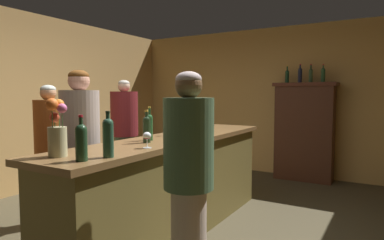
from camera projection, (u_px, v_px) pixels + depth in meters
name	position (u px, v px, depth m)	size (l,w,h in m)	color
floor	(153.00, 233.00, 3.54)	(8.61, 8.61, 0.00)	#433C28
wall_back	(261.00, 101.00, 6.33)	(5.15, 0.12, 2.66)	tan
wall_left	(6.00, 103.00, 4.75)	(0.12, 6.75, 2.66)	tan
bar_counter	(174.00, 185.00, 3.49)	(0.65, 3.13, 1.02)	brown
display_cabinet	(304.00, 130.00, 5.68)	(1.01, 0.41, 1.65)	#432418
wine_bottle_rose	(147.00, 128.00, 3.04)	(0.07, 0.07, 0.30)	#1E301B
wine_bottle_syrah	(195.00, 120.00, 3.71)	(0.08, 0.08, 0.33)	#1F3118
wine_bottle_riesling	(81.00, 141.00, 2.20)	(0.08, 0.08, 0.30)	#1D3820
wine_bottle_chardonnay	(108.00, 136.00, 2.33)	(0.08, 0.08, 0.32)	#254632
wine_bottle_pinot	(198.00, 120.00, 3.91)	(0.07, 0.07, 0.31)	black
wine_bottle_merlot	(150.00, 126.00, 3.19)	(0.06, 0.06, 0.32)	#215027
wine_glass_front	(166.00, 125.00, 3.56)	(0.06, 0.06, 0.15)	white
wine_glass_mid	(147.00, 137.00, 2.73)	(0.07, 0.07, 0.13)	white
flower_arrangement	(57.00, 131.00, 2.35)	(0.15, 0.15, 0.41)	tan
cheese_plate	(174.00, 141.00, 3.10)	(0.17, 0.17, 0.01)	white
display_bottle_left	(287.00, 76.00, 5.77)	(0.07, 0.07, 0.30)	#163B25
display_bottle_midleft	(300.00, 74.00, 5.65)	(0.07, 0.07, 0.31)	#1C213A
display_bottle_center	(311.00, 75.00, 5.57)	(0.07, 0.07, 0.30)	#30482D
display_bottle_midright	(323.00, 74.00, 5.47)	(0.07, 0.07, 0.29)	#224C2D
patron_in_grey	(80.00, 148.00, 3.31)	(0.38, 0.38, 1.69)	#B7A597
patron_near_entrance	(125.00, 133.00, 4.87)	(0.39, 0.39, 1.66)	#3F5E4F
patron_redhead	(50.00, 148.00, 3.75)	(0.33, 0.33, 1.56)	maroon
bartender	(189.00, 179.00, 2.29)	(0.34, 0.34, 1.61)	#B7A493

